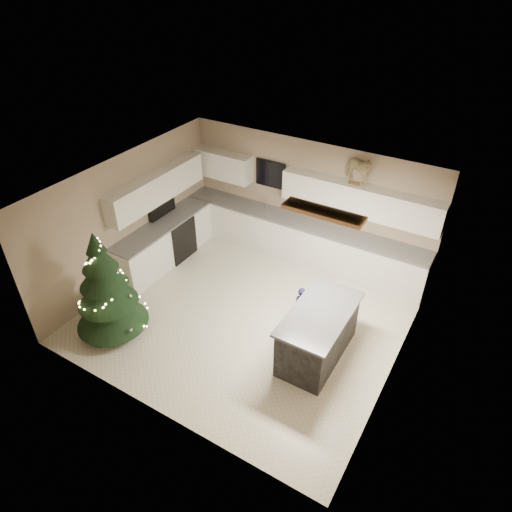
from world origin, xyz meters
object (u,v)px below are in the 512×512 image
Objects in this scene: bar_stool at (306,306)px; christmas_tree at (107,293)px; toddler at (302,308)px; rocking_horse at (357,169)px; island at (318,334)px.

christmas_tree is (-2.90, -1.89, 0.42)m from bar_stool.
bar_stool is at bearing 20.53° from toddler.
rocking_horse is at bearing 57.33° from toddler.
island is 0.73m from toddler.
christmas_tree is 5.04m from rocking_horse.
island is 2.31× the size of rocking_horse.
island is 3.18m from rocking_horse.
toddler is at bearing -127.27° from bar_stool.
bar_stool is 0.78× the size of rocking_horse.
rocking_horse reaches higher than island.
bar_stool is (-0.49, 0.56, -0.05)m from island.
christmas_tree reaches higher than bar_stool.
christmas_tree is 2.49× the size of toddler.
toddler is (-0.05, -0.07, -0.02)m from bar_stool.
island is at bearing 21.44° from christmas_tree.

